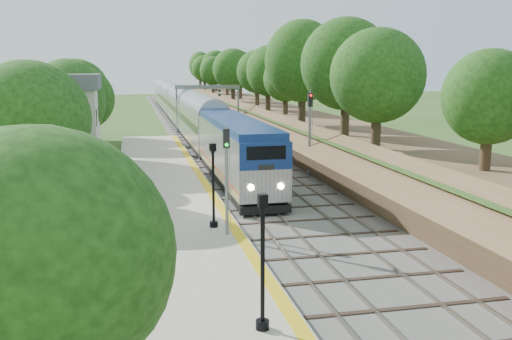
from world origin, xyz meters
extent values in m
plane|color=#2D4C19|center=(0.00, 0.00, 0.00)|extent=(320.00, 320.00, 0.00)
cube|color=#4C4944|center=(2.00, 60.00, 0.06)|extent=(9.50, 170.00, 0.12)
cube|color=gray|center=(-0.72, 60.00, 0.20)|extent=(0.08, 170.00, 0.16)
cube|color=gray|center=(0.72, 60.00, 0.20)|extent=(0.08, 170.00, 0.16)
cube|color=gray|center=(3.28, 60.00, 0.20)|extent=(0.08, 170.00, 0.16)
cube|color=gray|center=(4.72, 60.00, 0.20)|extent=(0.08, 170.00, 0.16)
cube|color=#A79D87|center=(-5.20, 16.00, 0.19)|extent=(6.40, 68.00, 0.38)
cube|color=gold|center=(-2.35, 16.00, 0.39)|extent=(0.55, 68.00, 0.01)
cube|color=brown|center=(11.50, 60.00, 1.50)|extent=(9.00, 170.00, 3.00)
cube|color=brown|center=(7.60, 60.00, 1.30)|extent=(4.47, 170.00, 4.54)
cylinder|color=#332316|center=(10.00, 10.00, 4.31)|extent=(0.60, 0.60, 2.62)
sphere|color=#16340E|center=(10.00, 10.00, 7.88)|extent=(5.70, 5.70, 5.70)
cylinder|color=#332316|center=(10.00, 60.00, 4.31)|extent=(0.60, 0.60, 2.62)
sphere|color=#16340E|center=(10.00, 60.00, 7.88)|extent=(5.70, 5.70, 5.70)
cylinder|color=#332316|center=(10.00, 110.00, 4.31)|extent=(0.60, 0.60, 2.62)
sphere|color=#16340E|center=(10.00, 110.00, 7.88)|extent=(5.70, 5.70, 5.70)
cube|color=beige|center=(-14.00, 30.00, 3.40)|extent=(8.00, 6.00, 6.80)
cube|color=#57595F|center=(-14.00, 30.00, 7.40)|extent=(8.60, 6.60, 1.20)
cube|color=black|center=(-9.99, 28.20, 1.80)|extent=(0.05, 1.10, 1.30)
cube|color=black|center=(-9.99, 31.80, 1.80)|extent=(0.05, 1.10, 1.30)
cube|color=black|center=(-9.99, 28.20, 4.60)|extent=(0.05, 1.10, 1.30)
cube|color=black|center=(-9.99, 31.80, 4.60)|extent=(0.05, 1.10, 1.30)
cylinder|color=slate|center=(-1.50, 55.00, 3.10)|extent=(0.24, 0.24, 6.20)
cylinder|color=slate|center=(6.50, 55.00, 3.10)|extent=(0.24, 0.24, 6.20)
cube|color=slate|center=(2.50, 55.00, 5.95)|extent=(8.40, 0.25, 0.50)
cube|color=black|center=(0.00, 54.85, 5.20)|extent=(0.30, 0.20, 0.90)
cube|color=black|center=(4.00, 54.85, 5.20)|extent=(0.30, 0.20, 0.90)
sphere|color=#16340E|center=(-9.50, -6.00, 4.55)|extent=(5.32, 5.32, 5.32)
cylinder|color=#332316|center=(-12.00, 26.00, 1.22)|extent=(0.60, 0.60, 2.45)
sphere|color=#16340E|center=(-12.00, 26.00, 4.55)|extent=(5.32, 5.32, 5.32)
cylinder|color=#332316|center=(-12.00, 42.00, 1.22)|extent=(0.60, 0.60, 2.45)
sphere|color=#16340E|center=(-12.00, 42.00, 4.55)|extent=(5.32, 5.32, 5.32)
cube|color=black|center=(0.00, 21.58, 0.59)|extent=(2.84, 17.81, 0.62)
cube|color=#B7BAC1|center=(0.00, 21.58, 2.65)|extent=(3.09, 18.55, 3.50)
cube|color=navy|center=(0.00, 21.58, 4.63)|extent=(2.97, 17.81, 0.45)
cube|color=navy|center=(0.00, 12.28, 3.63)|extent=(3.06, 0.10, 1.55)
cube|color=black|center=(0.00, 12.24, 3.84)|extent=(2.27, 0.06, 0.77)
cube|color=#9E250F|center=(0.00, 21.58, 1.47)|extent=(3.11, 18.18, 0.10)
cube|color=#B7BAC1|center=(0.00, 41.76, 2.29)|extent=(3.09, 20.61, 4.02)
cube|color=#B7BAC1|center=(0.00, 62.97, 2.29)|extent=(3.09, 20.61, 4.02)
cube|color=#B7BAC1|center=(0.00, 84.18, 2.29)|extent=(3.09, 20.61, 4.02)
cube|color=#B7BAC1|center=(0.00, 105.39, 2.29)|extent=(3.09, 20.61, 4.02)
cylinder|color=black|center=(-3.53, -1.99, 0.53)|extent=(0.44, 0.44, 0.30)
cylinder|color=black|center=(-3.53, -1.99, 2.47)|extent=(0.14, 0.14, 3.87)
cube|color=black|center=(-3.53, -1.99, 4.60)|extent=(0.29, 0.29, 0.40)
cube|color=silver|center=(-3.53, -1.99, 4.60)|extent=(0.21, 0.21, 0.30)
cylinder|color=black|center=(-3.35, 9.96, 0.53)|extent=(0.43, 0.43, 0.30)
cylinder|color=black|center=(-3.35, 9.96, 2.45)|extent=(0.14, 0.14, 3.85)
cube|color=black|center=(-3.35, 9.96, 4.58)|extent=(0.35, 0.35, 0.39)
cube|color=silver|center=(-3.35, 9.96, 4.58)|extent=(0.25, 0.25, 0.30)
cylinder|color=slate|center=(-2.90, 8.50, 3.07)|extent=(0.17, 0.17, 5.38)
cube|color=black|center=(-2.90, 8.50, 5.20)|extent=(0.32, 0.20, 0.93)
cylinder|color=#0CE526|center=(-2.90, 8.38, 5.20)|extent=(0.15, 0.06, 0.15)
cylinder|color=slate|center=(6.20, 23.60, 3.42)|extent=(0.19, 0.19, 6.59)
cube|color=black|center=(6.20, 23.60, 6.07)|extent=(0.36, 0.23, 1.06)
cylinder|color=#FF0C0C|center=(6.20, 23.46, 6.07)|extent=(0.17, 0.06, 0.17)
camera|label=1|loc=(-7.40, -18.52, 8.67)|focal=40.00mm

